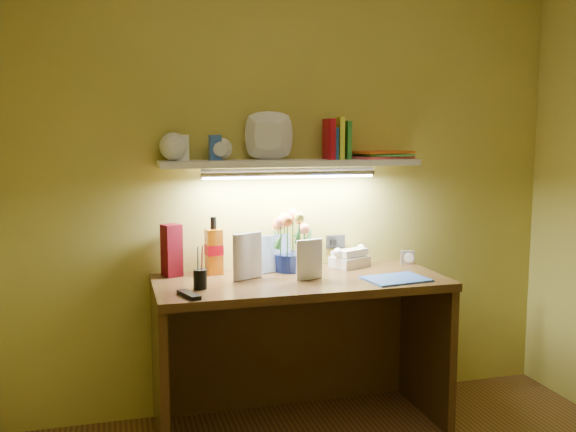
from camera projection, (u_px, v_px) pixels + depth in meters
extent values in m
cube|color=#3C2810|center=(300.00, 353.00, 3.14)|extent=(1.40, 0.60, 0.75)
cube|color=silver|center=(408.00, 257.00, 3.44)|extent=(0.08, 0.05, 0.07)
cube|color=#620912|center=(172.00, 250.00, 3.13)|extent=(0.11, 0.11, 0.26)
cylinder|color=black|center=(200.00, 272.00, 2.88)|extent=(0.07, 0.07, 0.15)
cube|color=black|center=(189.00, 295.00, 2.75)|extent=(0.09, 0.16, 0.02)
cube|color=blue|center=(396.00, 279.00, 3.07)|extent=(0.32, 0.25, 0.01)
imported|color=beige|center=(233.00, 258.00, 3.01)|extent=(0.16, 0.09, 0.23)
imported|color=white|center=(297.00, 261.00, 3.02)|extent=(0.14, 0.05, 0.20)
cube|color=white|center=(291.00, 163.00, 3.19)|extent=(1.30, 0.25, 0.03)
imported|color=white|center=(175.00, 150.00, 3.02)|extent=(0.14, 0.14, 0.11)
imported|color=white|center=(220.00, 150.00, 3.08)|extent=(0.13, 0.13, 0.10)
imported|color=white|center=(269.00, 154.00, 3.16)|extent=(0.29, 0.29, 0.06)
cube|color=white|center=(183.00, 148.00, 3.10)|extent=(0.06, 0.05, 0.12)
cube|color=blue|center=(215.00, 148.00, 3.11)|extent=(0.06, 0.05, 0.12)
cube|color=#B00D1D|center=(330.00, 141.00, 3.25)|extent=(0.06, 0.13, 0.19)
cube|color=#F0FB37|center=(340.00, 138.00, 3.26)|extent=(0.04, 0.13, 0.21)
cube|color=#1F529F|center=(335.00, 143.00, 3.25)|extent=(0.05, 0.12, 0.16)
cube|color=#308A3A|center=(347.00, 140.00, 3.28)|extent=(0.04, 0.13, 0.19)
cube|color=#B00D1D|center=(329.00, 139.00, 3.24)|extent=(0.03, 0.15, 0.20)
cube|color=#FD526B|center=(379.00, 157.00, 3.35)|extent=(0.35, 0.28, 0.01)
cube|color=#4DAE58|center=(384.00, 155.00, 3.33)|extent=(0.27, 0.21, 0.01)
cube|color=orange|center=(380.00, 152.00, 3.34)|extent=(0.34, 0.28, 0.01)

